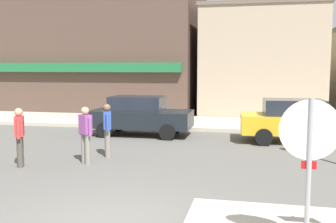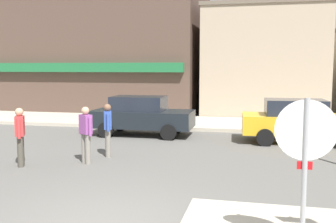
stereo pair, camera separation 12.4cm
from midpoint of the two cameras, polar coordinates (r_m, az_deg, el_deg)
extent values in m
cube|color=#B7AD99|center=(18.66, 4.69, -1.70)|extent=(80.00, 4.00, 0.15)
cylinder|color=#9E9EA3|center=(5.69, 19.09, -9.73)|extent=(0.07, 0.07, 2.30)
cylinder|color=red|center=(5.56, 19.34, -2.52)|extent=(0.76, 0.05, 0.76)
cylinder|color=white|center=(5.54, 19.36, -2.54)|extent=(0.82, 0.05, 0.82)
cube|color=red|center=(5.64, 19.16, -7.35)|extent=(0.20, 0.02, 0.11)
cube|color=black|center=(15.68, -4.12, -1.04)|extent=(4.01, 1.73, 0.66)
cube|color=#1E232D|center=(15.65, -4.67, 1.19)|extent=(2.09, 1.41, 0.56)
cylinder|color=black|center=(16.26, 0.92, -2.07)|extent=(0.60, 0.18, 0.60)
cylinder|color=black|center=(14.62, -0.35, -3.04)|extent=(0.60, 0.18, 0.60)
cylinder|color=black|center=(16.90, -7.37, -1.80)|extent=(0.60, 0.18, 0.60)
cylinder|color=black|center=(15.33, -9.46, -2.68)|extent=(0.60, 0.18, 0.60)
cube|color=gold|center=(14.90, 18.03, -1.73)|extent=(4.09, 1.93, 0.66)
cube|color=#1E232D|center=(14.80, 17.54, 0.61)|extent=(2.16, 1.51, 0.56)
cylinder|color=black|center=(16.02, 21.89, -2.67)|extent=(0.61, 0.21, 0.60)
cylinder|color=black|center=(15.64, 13.00, -2.58)|extent=(0.61, 0.21, 0.60)
cylinder|color=black|center=(13.97, 13.49, -3.66)|extent=(0.61, 0.21, 0.60)
cylinder|color=gray|center=(11.25, -11.89, -5.39)|extent=(0.16, 0.16, 0.85)
cylinder|color=gray|center=(11.40, -12.38, -5.25)|extent=(0.16, 0.16, 0.85)
cube|color=#994C99|center=(11.21, -12.22, -1.83)|extent=(0.42, 0.38, 0.54)
sphere|color=tan|center=(11.16, -12.27, 0.10)|extent=(0.22, 0.22, 0.22)
cylinder|color=#994C99|center=(11.02, -11.57, -2.22)|extent=(0.12, 0.12, 0.52)
cylinder|color=#994C99|center=(11.41, -12.84, -1.96)|extent=(0.12, 0.12, 0.52)
cylinder|color=gray|center=(12.16, -9.09, -4.45)|extent=(0.16, 0.16, 0.85)
cylinder|color=gray|center=(11.98, -9.05, -4.61)|extent=(0.16, 0.16, 0.85)
cube|color=#3351A8|center=(11.96, -9.13, -1.25)|extent=(0.35, 0.42, 0.54)
sphere|color=brown|center=(11.92, -9.16, 0.56)|extent=(0.22, 0.22, 0.22)
cylinder|color=#3351A8|center=(12.20, -9.17, -1.35)|extent=(0.12, 0.12, 0.52)
cylinder|color=#3351A8|center=(11.74, -9.08, -1.64)|extent=(0.12, 0.12, 0.52)
cylinder|color=#4C473D|center=(11.59, -20.89, -5.33)|extent=(0.16, 0.16, 0.85)
cylinder|color=#4C473D|center=(11.41, -20.99, -5.51)|extent=(0.16, 0.16, 0.85)
cube|color=#D13838|center=(11.38, -21.08, -1.99)|extent=(0.36, 0.42, 0.54)
sphere|color=tan|center=(11.33, -21.16, -0.09)|extent=(0.22, 0.22, 0.22)
cylinder|color=#D13838|center=(11.61, -20.93, -2.08)|extent=(0.12, 0.12, 0.52)
cylinder|color=#D13838|center=(11.16, -21.21, -2.42)|extent=(0.12, 0.12, 0.52)
cube|color=brown|center=(26.16, -8.82, 8.94)|extent=(11.84, 8.18, 7.78)
cube|color=#1E6638|center=(22.22, -12.70, 6.25)|extent=(11.25, 0.40, 0.50)
cube|color=tan|center=(24.03, 13.12, 6.78)|extent=(6.50, 7.35, 5.85)
cube|color=#685B4C|center=(24.25, 13.30, 13.95)|extent=(6.63, 7.50, 0.20)
camera|label=1|loc=(0.06, -90.33, -0.04)|focal=42.00mm
camera|label=2|loc=(0.06, 89.67, 0.04)|focal=42.00mm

